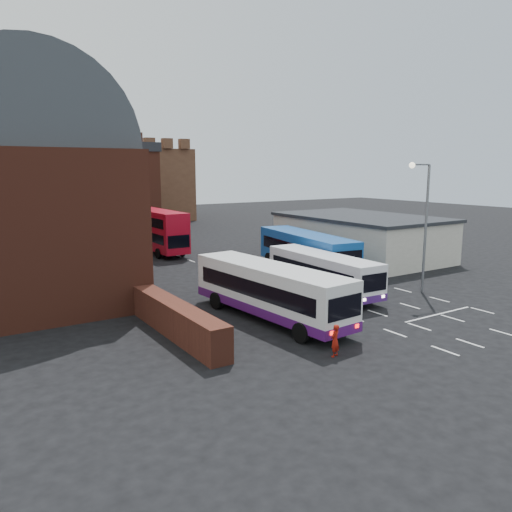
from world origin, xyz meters
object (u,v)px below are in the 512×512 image
bus_white_inbound (322,270)px  bus_red_double (156,230)px  street_lamp (423,216)px  pedestrian_red (335,341)px  pedestrian_beige (311,322)px  bus_white_outbound (270,288)px  bus_blue (306,249)px

bus_white_inbound → bus_red_double: bearing=-79.6°
street_lamp → bus_white_inbound: bearing=146.6°
pedestrian_red → pedestrian_beige: 2.98m
pedestrian_red → bus_white_outbound: bearing=-116.4°
pedestrian_red → pedestrian_beige: pedestrian_beige is taller
street_lamp → pedestrian_beige: street_lamp is taller
pedestrian_beige → bus_white_outbound: bearing=-96.1°
bus_white_outbound → bus_red_double: (3.33, 26.24, 0.50)m
street_lamp → pedestrian_red: bearing=-155.9°
pedestrian_beige → pedestrian_red: bearing=67.1°
bus_blue → pedestrian_beige: size_ratio=7.95×
bus_blue → street_lamp: (2.28, -10.16, 3.60)m
bus_white_inbound → bus_blue: (3.54, 6.32, 0.32)m
pedestrian_red → pedestrian_beige: bearing=-125.8°
street_lamp → pedestrian_beige: (-12.53, -3.13, -4.80)m
bus_white_outbound → pedestrian_red: bus_white_outbound is taller
bus_white_outbound → bus_white_inbound: (6.74, 3.17, -0.24)m
bus_white_outbound → bus_red_double: size_ratio=1.06×
pedestrian_red → bus_red_double: bearing=-116.7°
bus_red_double → pedestrian_beige: bus_red_double is taller
bus_white_inbound → pedestrian_red: 12.42m
pedestrian_red → street_lamp: bearing=-175.4°
bus_blue → pedestrian_red: bearing=63.9°
bus_red_double → pedestrian_beige: 30.27m
bus_white_inbound → pedestrian_beige: (-6.71, -6.97, -0.88)m
bus_blue → bus_red_double: (-6.95, 16.76, 0.41)m
bus_white_outbound → street_lamp: size_ratio=1.30×
bus_red_double → street_lamp: (9.23, -26.91, 3.19)m
bus_white_outbound → bus_blue: bus_blue is taller
bus_white_outbound → pedestrian_red: (-0.80, -6.66, -1.12)m
bus_red_double → street_lamp: street_lamp is taller
bus_blue → bus_white_inbound: bearing=69.1°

